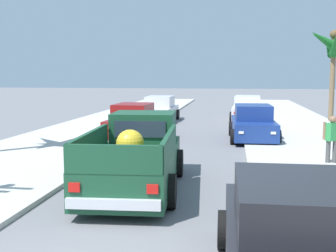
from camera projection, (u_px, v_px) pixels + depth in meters
sidewalk_left at (67, 141)px, 17.94m from camera, size 5.38×60.00×0.12m
sidewalk_right at (315, 147)px, 16.41m from camera, size 5.38×60.00×0.12m
curb_left at (96, 142)px, 17.74m from camera, size 0.16×60.00×0.10m
curb_right at (281, 147)px, 16.61m from camera, size 0.16×60.00×0.10m
pickup_truck at (137, 157)px, 10.74m from camera, size 2.47×5.33×1.80m
car_left_near at (294, 241)px, 5.53m from camera, size 2.09×4.29×1.54m
car_right_near at (253, 124)px, 18.57m from camera, size 2.13×4.31×1.54m
car_left_mid at (134, 121)px, 19.45m from camera, size 2.11×4.30×1.54m
car_right_mid at (160, 110)px, 25.93m from camera, size 2.06×4.27×1.54m
car_left_far at (247, 109)px, 26.40m from camera, size 2.16×4.32×1.54m
palm_tree_left_mid at (335, 44)px, 24.76m from camera, size 3.15×4.20×5.54m
pedestrian at (332, 138)px, 13.19m from camera, size 0.57×0.40×1.59m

